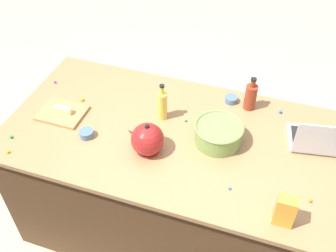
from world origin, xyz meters
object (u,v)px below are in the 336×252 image
object	(u,v)px
mixing_bowl_large	(219,133)
cutting_board	(62,113)
laptop	(319,140)
ramekin_medium	(231,99)
bottle_soy	(251,96)
butter_stick_left	(63,110)
candy_bag	(285,211)
kettle	(147,140)
ramekin_small	(86,134)
bottle_oil	(162,105)

from	to	relation	value
mixing_bowl_large	cutting_board	distance (m)	0.94
laptop	mixing_bowl_large	xyz separation A→B (m)	(0.53, 0.14, 0.02)
ramekin_medium	bottle_soy	bearing A→B (deg)	170.23
butter_stick_left	candy_bag	size ratio (longest dim) A/B	0.65
butter_stick_left	kettle	bearing A→B (deg)	169.23
bottle_soy	ramekin_small	world-z (taller)	bottle_soy
bottle_soy	laptop	bearing A→B (deg)	153.90
bottle_oil	cutting_board	xyz separation A→B (m)	(0.58, 0.17, -0.09)
mixing_bowl_large	butter_stick_left	size ratio (longest dim) A/B	2.47
mixing_bowl_large	ramekin_medium	bearing A→B (deg)	-89.68
laptop	kettle	bearing A→B (deg)	20.49
laptop	kettle	xyz separation A→B (m)	(0.87, 0.33, 0.03)
bottle_soy	cutting_board	bearing A→B (deg)	21.82
bottle_soy	butter_stick_left	size ratio (longest dim) A/B	1.98
bottle_soy	candy_bag	bearing A→B (deg)	110.84
bottle_soy	kettle	bearing A→B (deg)	49.22
bottle_soy	cutting_board	size ratio (longest dim) A/B	0.82
bottle_oil	ramekin_small	xyz separation A→B (m)	(0.35, 0.29, -0.08)
laptop	ramekin_medium	xyz separation A→B (m)	(0.53, -0.22, -0.03)
candy_bag	mixing_bowl_large	bearing A→B (deg)	-45.95
laptop	bottle_soy	world-z (taller)	same
mixing_bowl_large	butter_stick_left	xyz separation A→B (m)	(0.92, 0.08, -0.03)
butter_stick_left	ramekin_small	distance (m)	0.25
butter_stick_left	ramekin_small	size ratio (longest dim) A/B	1.37
cutting_board	ramekin_medium	world-z (taller)	ramekin_medium
ramekin_medium	candy_bag	size ratio (longest dim) A/B	0.45
bottle_oil	ramekin_medium	distance (m)	0.46
bottle_oil	bottle_soy	world-z (taller)	bottle_oil
bottle_oil	ramekin_small	world-z (taller)	bottle_oil
cutting_board	candy_bag	xyz separation A→B (m)	(-1.33, 0.34, 0.08)
cutting_board	butter_stick_left	world-z (taller)	butter_stick_left
mixing_bowl_large	ramekin_small	world-z (taller)	mixing_bowl_large
mixing_bowl_large	ramekin_medium	distance (m)	0.36
cutting_board	kettle	bearing A→B (deg)	169.41
cutting_board	ramekin_medium	bearing A→B (deg)	-154.80
kettle	ramekin_medium	world-z (taller)	kettle
ramekin_small	bottle_soy	bearing A→B (deg)	-146.60
laptop	candy_bag	xyz separation A→B (m)	(0.13, 0.55, 0.04)
mixing_bowl_large	bottle_oil	world-z (taller)	bottle_oil
butter_stick_left	ramekin_small	world-z (taller)	butter_stick_left
ramekin_medium	laptop	bearing A→B (deg)	157.15
bottle_oil	bottle_soy	size ratio (longest dim) A/B	1.10
bottle_oil	mixing_bowl_large	bearing A→B (deg)	166.08
ramekin_small	candy_bag	distance (m)	1.13
bottle_oil	candy_bag	size ratio (longest dim) A/B	1.41
mixing_bowl_large	bottle_oil	xyz separation A→B (m)	(0.36, -0.09, 0.03)
laptop	kettle	world-z (taller)	laptop
mixing_bowl_large	cutting_board	xyz separation A→B (m)	(0.93, 0.08, -0.05)
cutting_board	laptop	bearing A→B (deg)	-171.61
ramekin_medium	candy_bag	bearing A→B (deg)	117.40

